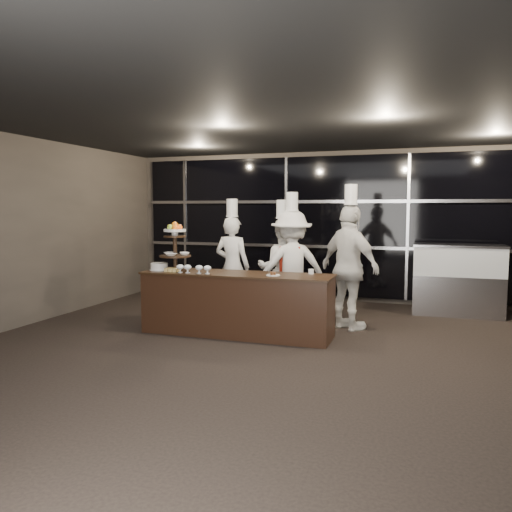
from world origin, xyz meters
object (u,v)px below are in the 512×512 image
(display_stand, at_px, (175,243))
(chef_c, at_px, (292,266))
(chef_b, at_px, (282,268))
(chef_d, at_px, (350,267))
(display_case, at_px, (458,276))
(buffet_counter, at_px, (237,304))
(chef_a, at_px, (232,265))
(layer_cake, at_px, (159,267))

(display_stand, bearing_deg, chef_c, 35.39)
(chef_b, height_order, chef_d, chef_d)
(display_stand, relative_size, display_case, 0.49)
(display_stand, bearing_deg, display_case, 31.34)
(display_stand, height_order, chef_d, chef_d)
(display_case, xyz_separation_m, chef_d, (-1.65, -1.68, 0.29))
(chef_b, relative_size, chef_c, 0.94)
(buffet_counter, bearing_deg, chef_b, 74.94)
(buffet_counter, distance_m, chef_a, 1.38)
(chef_d, bearing_deg, display_case, 45.48)
(display_stand, xyz_separation_m, chef_a, (0.47, 1.20, -0.45))
(chef_d, bearing_deg, chef_c, 166.47)
(chef_c, xyz_separation_m, chef_d, (0.98, -0.24, 0.05))
(display_case, bearing_deg, layer_cake, -149.64)
(layer_cake, distance_m, chef_c, 2.13)
(chef_b, bearing_deg, display_stand, -136.83)
(buffet_counter, height_order, chef_a, chef_a)
(chef_a, distance_m, chef_c, 1.09)
(layer_cake, distance_m, display_case, 5.14)
(display_stand, xyz_separation_m, chef_c, (1.55, 1.10, -0.42))
(display_case, relative_size, chef_a, 0.75)
(display_stand, height_order, layer_cake, display_stand)
(chef_a, bearing_deg, display_case, 19.88)
(buffet_counter, relative_size, chef_a, 1.40)
(chef_a, height_order, chef_c, chef_c)
(display_stand, xyz_separation_m, display_case, (4.18, 2.54, -0.65))
(buffet_counter, relative_size, display_case, 1.88)
(display_case, xyz_separation_m, chef_b, (-2.84, -1.29, 0.18))
(chef_a, bearing_deg, buffet_counter, -66.00)
(buffet_counter, relative_size, layer_cake, 9.47)
(display_stand, relative_size, chef_b, 0.37)
(layer_cake, bearing_deg, chef_d, 18.23)
(buffet_counter, relative_size, chef_c, 1.34)
(layer_cake, xyz_separation_m, chef_b, (1.59, 1.31, -0.11))
(chef_c, bearing_deg, chef_d, -13.53)
(display_case, bearing_deg, chef_c, -151.22)
(layer_cake, relative_size, chef_c, 0.14)
(chef_c, bearing_deg, chef_a, 174.61)
(layer_cake, distance_m, chef_a, 1.44)
(display_case, xyz_separation_m, chef_a, (-3.71, -1.34, 0.20))
(buffet_counter, height_order, chef_d, chef_d)
(buffet_counter, distance_m, chef_d, 1.83)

